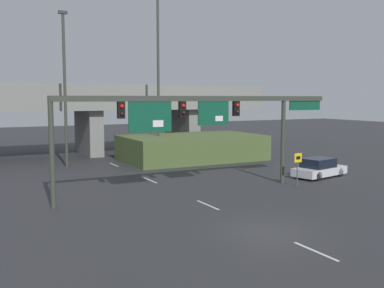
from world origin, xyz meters
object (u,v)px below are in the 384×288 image
at_px(parked_sedan_near_right, 319,168).
at_px(highway_light_pole_near, 65,86).
at_px(speed_limit_sign, 298,164).
at_px(highway_light_pole_far, 158,73).
at_px(signal_gantry, 197,113).

bearing_deg(parked_sedan_near_right, highway_light_pole_near, 127.45).
bearing_deg(highway_light_pole_near, speed_limit_sign, -52.96).
bearing_deg(speed_limit_sign, highway_light_pole_near, 127.04).
distance_m(speed_limit_sign, highway_light_pole_far, 17.23).
relative_size(signal_gantry, speed_limit_sign, 8.17).
bearing_deg(highway_light_pole_far, parked_sedan_near_right, -62.01).
distance_m(speed_limit_sign, highway_light_pole_near, 20.05).
distance_m(signal_gantry, highway_light_pole_far, 14.89).
relative_size(signal_gantry, highway_light_pole_near, 1.45).
relative_size(signal_gantry, parked_sedan_near_right, 3.97).
distance_m(signal_gantry, highway_light_pole_near, 14.94).
height_order(highway_light_pole_near, parked_sedan_near_right, highway_light_pole_near).
xyz_separation_m(signal_gantry, speed_limit_sign, (6.67, -1.47, -3.40)).
xyz_separation_m(speed_limit_sign, parked_sedan_near_right, (3.93, 2.19, -0.84)).
bearing_deg(highway_light_pole_far, signal_gantry, -103.86).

